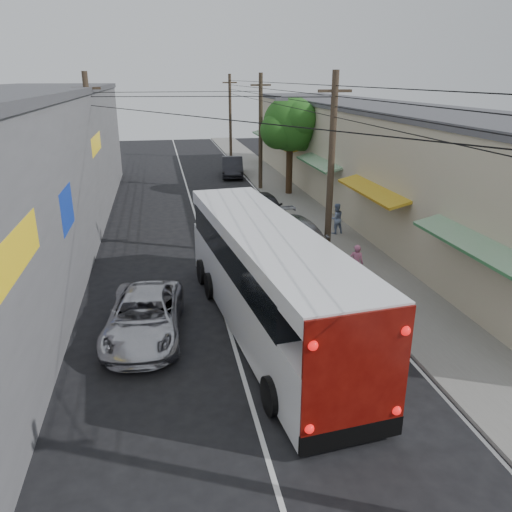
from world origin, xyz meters
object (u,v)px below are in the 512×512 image
Objects in this scene: parked_car_far at (232,167)px; coach_bus at (266,278)px; parked_car_mid at (264,207)px; jeepney at (144,317)px; parked_suv at (297,242)px; pedestrian_near at (356,263)px; pedestrian_far at (336,219)px.

coach_bus is at bearing -88.68° from parked_car_far.
jeepney is at bearing -123.92° from parked_car_mid.
parked_suv is at bearing 46.32° from jeepney.
jeepney is 0.79× the size of parked_suv.
pedestrian_near is (1.43, -23.39, 0.11)m from parked_car_far.
parked_car_mid is (0.00, 6.98, -0.14)m from parked_suv.
coach_bus is 2.46× the size of jeepney.
pedestrian_near reaches higher than jeepney.
parked_suv is (2.61, 5.82, -0.87)m from coach_bus.
jeepney is 1.09× the size of parked_car_mid.
pedestrian_near reaches higher than parked_car_mid.
parked_car_far is (2.78, 26.27, -0.99)m from coach_bus.
coach_bus reaches higher than pedestrian_far.
coach_bus is 2.55× the size of parked_car_far.
parked_car_far is (0.17, 13.47, 0.01)m from parked_car_mid.
coach_bus is at bearing 50.02° from pedestrian_far.
jeepney is at bearing 42.63° from pedestrian_near.
pedestrian_far is at bearing 48.69° from jeepney.
parked_car_far is at bearing 77.82° from coach_bus.
parked_suv is (6.45, 5.65, 0.22)m from jeepney.
parked_car_mid reaches higher than jeepney.
pedestrian_far is (2.84, -17.09, 0.12)m from parked_car_far.
coach_bus reaches higher than parked_car_mid.
parked_suv is at bearing -83.11° from parked_car_far.
coach_bus is at bearing 2.57° from jeepney.
jeepney is 1.04× the size of parked_car_far.
pedestrian_near is at bearing 68.89° from pedestrian_far.
jeepney is 26.93m from parked_car_far.
parked_car_mid is 0.95× the size of parked_car_far.
pedestrian_near is 6.45m from pedestrian_far.
coach_bus is 7.71× the size of pedestrian_far.
parked_suv reaches higher than parked_car_far.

